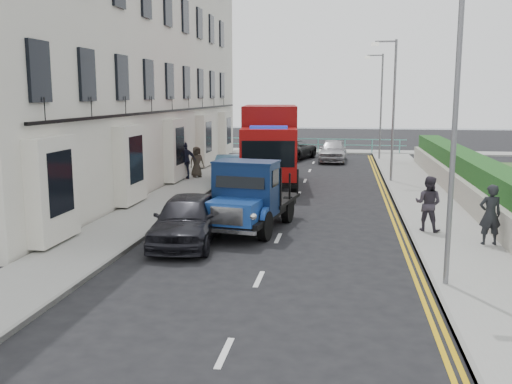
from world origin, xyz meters
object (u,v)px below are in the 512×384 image
Objects in this scene: parked_car_front at (187,219)px; lamp_far at (379,100)px; bedford_lorry at (248,200)px; pedestrian_east_near at (490,215)px; lamp_near at (450,112)px; red_lorry at (270,143)px; lamp_mid at (391,102)px.

lamp_far is at bearing 69.37° from parked_car_front.
bedford_lorry is 1.16× the size of parked_car_front.
pedestrian_east_near is at bearing -85.06° from lamp_far.
lamp_far is at bearing 85.45° from bedford_lorry.
bedford_lorry is at bearing 41.30° from parked_car_front.
lamp_near reaches higher than red_lorry.
red_lorry reaches higher than bedford_lorry.
pedestrian_east_near is at bearing 62.93° from lamp_near.
red_lorry is (-5.80, -11.61, -1.96)m from lamp_far.
lamp_near is at bearing -90.00° from lamp_mid.
parked_car_front is at bearing -2.81° from pedestrian_east_near.
parked_car_front is (-6.78, -23.00, -3.26)m from lamp_far.
parked_car_front is at bearing -125.33° from bedford_lorry.
parked_car_front is at bearing -117.53° from lamp_mid.
lamp_near is 4.01× the size of pedestrian_east_near.
lamp_near is at bearing -32.09° from bedford_lorry.
bedford_lorry is 7.19m from pedestrian_east_near.
red_lorry reaches higher than pedestrian_east_near.
parked_car_front is 8.74m from pedestrian_east_near.
lamp_mid is 6.33m from red_lorry.
pedestrian_east_near reaches higher than parked_car_front.
lamp_mid is 15.02m from parked_car_front.
bedford_lorry reaches higher than pedestrian_east_near.
lamp_far is (0.00, 26.00, 0.00)m from lamp_near.
lamp_far is 22.52m from pedestrian_east_near.
bedford_lorry is at bearing -103.71° from lamp_far.
lamp_far is (0.00, 10.00, 0.00)m from lamp_mid.
bedford_lorry is 9.87m from red_lorry.
bedford_lorry is at bearing -114.58° from lamp_mid.
pedestrian_east_near is (1.92, -12.24, -3.00)m from lamp_mid.
bedford_lorry is at bearing 138.75° from lamp_near.
red_lorry is at bearing 111.94° from lamp_near.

